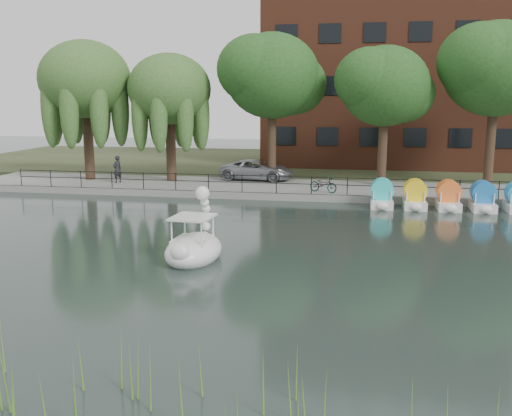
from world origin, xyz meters
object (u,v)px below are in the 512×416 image
(minivan, at_px, (257,168))
(bicycle, at_px, (323,184))
(pedestrian, at_px, (117,167))
(swan_boat, at_px, (194,244))

(minivan, distance_m, bicycle, 6.29)
(bicycle, relative_size, pedestrian, 0.87)
(minivan, bearing_deg, pedestrian, 112.25)
(pedestrian, height_order, swan_boat, swan_boat)
(minivan, relative_size, swan_boat, 1.73)
(pedestrian, relative_size, swan_boat, 0.63)
(minivan, bearing_deg, swan_boat, -172.98)
(bicycle, height_order, pedestrian, pedestrian)
(bicycle, relative_size, swan_boat, 0.54)
(bicycle, height_order, swan_boat, swan_boat)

